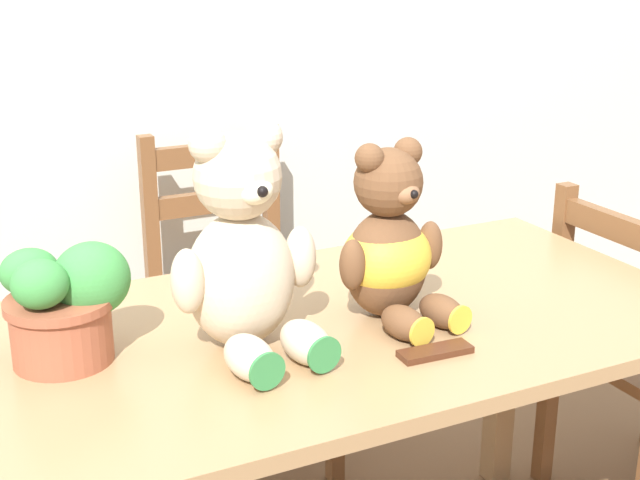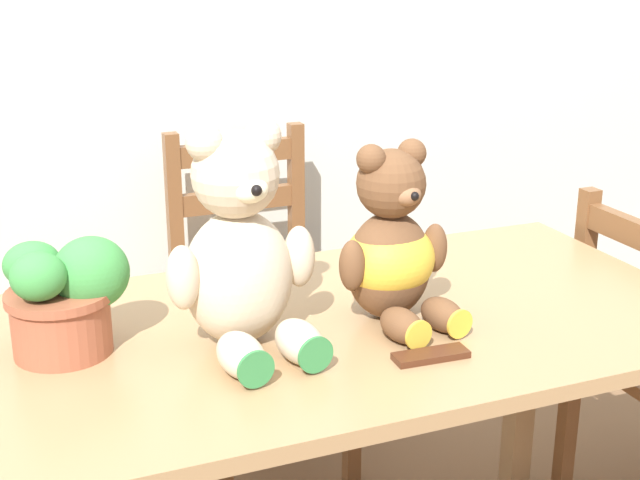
# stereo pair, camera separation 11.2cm
# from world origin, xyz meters

# --- Properties ---
(dining_table) EXTENTS (1.43, 0.76, 0.74)m
(dining_table) POSITION_xyz_m (0.00, 0.38, 0.63)
(dining_table) COLOR #9E7A51
(dining_table) RESTS_ON ground_plane
(wooden_chair_behind) EXTENTS (0.40, 0.46, 0.93)m
(wooden_chair_behind) POSITION_xyz_m (0.08, 1.16, 0.46)
(wooden_chair_behind) COLOR brown
(wooden_chair_behind) RESTS_ON ground_plane
(teddy_bear_left) EXTENTS (0.28, 0.29, 0.40)m
(teddy_bear_left) POSITION_xyz_m (-0.20, 0.35, 0.91)
(teddy_bear_left) COLOR beige
(teddy_bear_left) RESTS_ON dining_table
(teddy_bear_right) EXTENTS (0.24, 0.26, 0.34)m
(teddy_bear_right) POSITION_xyz_m (0.09, 0.36, 0.87)
(teddy_bear_right) COLOR brown
(teddy_bear_right) RESTS_ON dining_table
(potted_plant) EXTENTS (0.21, 0.19, 0.21)m
(potted_plant) POSITION_xyz_m (-0.49, 0.43, 0.84)
(potted_plant) COLOR #9E5138
(potted_plant) RESTS_ON dining_table
(chocolate_bar) EXTENTS (0.13, 0.05, 0.01)m
(chocolate_bar) POSITION_xyz_m (0.08, 0.17, 0.74)
(chocolate_bar) COLOR #472314
(chocolate_bar) RESTS_ON dining_table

